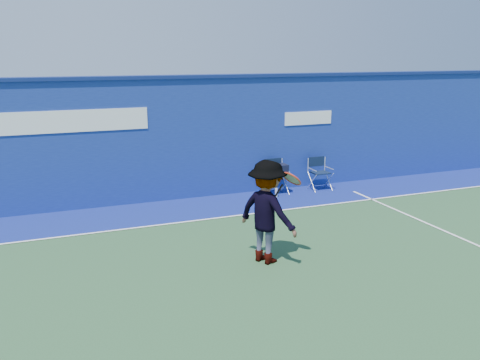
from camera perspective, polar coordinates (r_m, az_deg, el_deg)
name	(u,v)px	position (r m, az deg, el deg)	size (l,w,h in m)	color
ground	(258,278)	(8.50, 2.06, -10.98)	(80.00, 80.00, 0.00)	#2A4E2C
stadium_wall	(176,138)	(12.80, -7.16, 4.75)	(24.00, 0.50, 3.08)	navy
out_of_bounds_strip	(190,209)	(12.12, -5.64, -3.26)	(24.00, 1.80, 0.01)	navy
court_lines	(245,264)	(9.00, 0.53, -9.41)	(24.00, 12.00, 0.01)	white
directors_chair_left	(276,180)	(13.31, 4.09, 0.02)	(0.54, 0.49, 0.91)	silver
directors_chair_right	(320,180)	(13.87, 8.96, 0.02)	(0.52, 0.47, 0.87)	silver
water_bottle	(276,193)	(13.06, 4.10, -1.44)	(0.07, 0.07, 0.23)	silver
tennis_player	(267,212)	(8.85, 3.09, -3.58)	(1.17, 1.36, 1.83)	#EA4738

